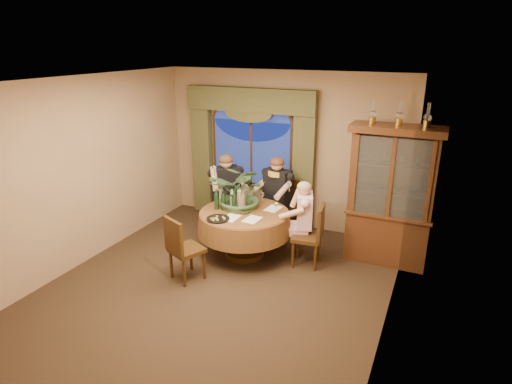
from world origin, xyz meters
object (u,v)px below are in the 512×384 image
at_px(wine_bottle_2, 235,195).
at_px(wine_bottle_5, 223,200).
at_px(china_cabinet, 391,197).
at_px(olive_bowl, 245,212).
at_px(oil_lamp_left, 373,112).
at_px(chair_back_right, 289,209).
at_px(wine_bottle_1, 234,201).
at_px(stoneware_vase, 241,199).
at_px(dining_table, 245,233).
at_px(wine_bottle_0, 216,199).
at_px(oil_lamp_center, 400,114).
at_px(centerpiece_plant, 242,170).
at_px(person_pink, 304,221).
at_px(chair_right, 307,235).
at_px(person_back, 226,194).
at_px(wine_bottle_3, 221,195).
at_px(oil_lamp_right, 428,115).
at_px(chair_back, 229,204).
at_px(chair_front_left, 187,248).
at_px(wine_bottle_4, 232,199).

xyz_separation_m(wine_bottle_2, wine_bottle_5, (-0.07, -0.28, 0.00)).
height_order(china_cabinet, olive_bowl, china_cabinet).
distance_m(china_cabinet, wine_bottle_5, 2.54).
xyz_separation_m(oil_lamp_left, olive_bowl, (-1.66, -0.79, -1.52)).
height_order(chair_back_right, wine_bottle_1, wine_bottle_1).
bearing_deg(stoneware_vase, dining_table, -46.72).
bearing_deg(chair_back_right, wine_bottle_0, 73.55).
xyz_separation_m(oil_lamp_center, centerpiece_plant, (-2.18, -0.57, -0.93)).
bearing_deg(person_pink, centerpiece_plant, 79.32).
xyz_separation_m(chair_right, wine_bottle_1, (-1.14, -0.17, 0.44)).
bearing_deg(wine_bottle_2, wine_bottle_1, -66.88).
height_order(dining_table, centerpiece_plant, centerpiece_plant).
height_order(person_back, olive_bowl, person_back).
xyz_separation_m(person_back, stoneware_vase, (0.55, -0.53, 0.17)).
bearing_deg(wine_bottle_3, wine_bottle_2, 21.08).
height_order(oil_lamp_left, oil_lamp_right, same).
bearing_deg(oil_lamp_right, chair_back, 178.47).
relative_size(person_back, wine_bottle_3, 4.39).
bearing_deg(china_cabinet, person_pink, -159.69).
relative_size(dining_table, wine_bottle_1, 4.49).
xyz_separation_m(chair_back, wine_bottle_2, (0.43, -0.60, 0.44)).
xyz_separation_m(oil_lamp_center, chair_front_left, (-2.51, -1.71, -1.82)).
distance_m(dining_table, oil_lamp_right, 3.19).
bearing_deg(chair_back_right, person_pink, 144.77).
relative_size(oil_lamp_left, wine_bottle_2, 1.03).
bearing_deg(centerpiece_plant, wine_bottle_0, -143.44).
height_order(person_back, wine_bottle_0, person_back).
height_order(chair_front_left, wine_bottle_5, wine_bottle_5).
height_order(chair_right, olive_bowl, chair_right).
xyz_separation_m(stoneware_vase, wine_bottle_3, (-0.36, 0.02, 0.02)).
bearing_deg(wine_bottle_4, chair_back_right, 60.24).
xyz_separation_m(stoneware_vase, wine_bottle_0, (-0.33, -0.20, 0.02)).
distance_m(oil_lamp_right, wine_bottle_4, 3.08).
distance_m(chair_back_right, wine_bottle_3, 1.30).
height_order(oil_lamp_center, centerpiece_plant, oil_lamp_center).
distance_m(chair_back, olive_bowl, 1.18).
bearing_deg(china_cabinet, wine_bottle_1, -160.58).
xyz_separation_m(oil_lamp_center, wine_bottle_3, (-2.55, -0.60, -1.38)).
bearing_deg(wine_bottle_0, wine_bottle_5, 10.35).
height_order(chair_back_right, wine_bottle_3, wine_bottle_3).
distance_m(centerpiece_plant, wine_bottle_5, 0.55).
bearing_deg(oil_lamp_center, stoneware_vase, -164.32).
bearing_deg(olive_bowl, wine_bottle_1, 178.06).
bearing_deg(person_pink, wine_bottle_1, 89.97).
distance_m(centerpiece_plant, wine_bottle_3, 0.58).
height_order(dining_table, chair_back, chair_back).
relative_size(person_back, wine_bottle_2, 4.39).
bearing_deg(chair_back_right, centerpiece_plant, 80.67).
height_order(wine_bottle_2, wine_bottle_4, same).
distance_m(stoneware_vase, wine_bottle_1, 0.18).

